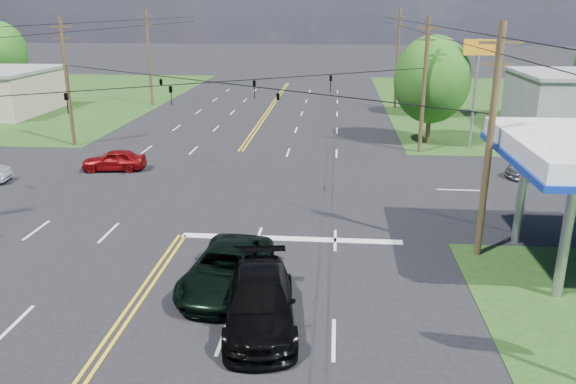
# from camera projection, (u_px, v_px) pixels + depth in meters

# --- Properties ---
(ground) EXTENTS (280.00, 280.00, 0.00)m
(ground) POSITION_uv_depth(u_px,v_px,m) (218.00, 184.00, 33.35)
(ground) COLOR black
(ground) RESTS_ON ground
(stop_bar) EXTENTS (10.00, 0.50, 0.02)m
(stop_bar) POSITION_uv_depth(u_px,v_px,m) (291.00, 239.00, 25.36)
(stop_bar) COLOR silver
(stop_bar) RESTS_ON ground
(pole_se) EXTENTS (1.60, 0.28, 9.50)m
(pole_se) POSITION_uv_depth(u_px,v_px,m) (490.00, 141.00, 22.24)
(pole_se) COLOR #43321C
(pole_se) RESTS_ON ground
(pole_nw) EXTENTS (1.60, 0.28, 9.50)m
(pole_nw) POSITION_uv_depth(u_px,v_px,m) (67.00, 80.00, 41.40)
(pole_nw) COLOR #43321C
(pole_nw) RESTS_ON ground
(pole_ne) EXTENTS (1.60, 0.28, 9.50)m
(pole_ne) POSITION_uv_depth(u_px,v_px,m) (424.00, 84.00, 39.29)
(pole_ne) COLOR #43321C
(pole_ne) RESTS_ON ground
(pole_left_far) EXTENTS (1.60, 0.28, 10.00)m
(pole_left_far) POSITION_uv_depth(u_px,v_px,m) (149.00, 56.00, 59.32)
(pole_left_far) COLOR #43321C
(pole_left_far) RESTS_ON ground
(pole_right_far) EXTENTS (1.60, 0.28, 10.00)m
(pole_right_far) POSITION_uv_depth(u_px,v_px,m) (398.00, 58.00, 57.20)
(pole_right_far) COLOR #43321C
(pole_right_far) RESTS_ON ground
(span_wire_signals) EXTENTS (26.00, 18.00, 1.13)m
(span_wire_signals) POSITION_uv_depth(u_px,v_px,m) (214.00, 82.00, 31.49)
(span_wire_signals) COLOR black
(span_wire_signals) RESTS_ON ground
(power_lines) EXTENTS (26.04, 100.00, 0.64)m
(power_lines) POSITION_uv_depth(u_px,v_px,m) (204.00, 36.00, 28.78)
(power_lines) COLOR black
(power_lines) RESTS_ON ground
(tree_right_a) EXTENTS (5.70, 5.70, 8.18)m
(tree_right_a) POSITION_uv_depth(u_px,v_px,m) (432.00, 80.00, 42.06)
(tree_right_a) COLOR #43321C
(tree_right_a) RESTS_ON ground
(tree_right_b) EXTENTS (4.94, 4.94, 7.09)m
(tree_right_b) POSITION_uv_depth(u_px,v_px,m) (438.00, 72.00, 53.42)
(tree_right_b) COLOR #43321C
(tree_right_b) RESTS_ON ground
(tree_far_l) EXTENTS (6.08, 6.08, 8.72)m
(tree_far_l) POSITION_uv_depth(u_px,v_px,m) (0.00, 52.00, 64.65)
(tree_far_l) COLOR #43321C
(tree_far_l) RESTS_ON ground
(pickup_dkgreen) EXTENTS (3.17, 5.83, 1.55)m
(pickup_dkgreen) POSITION_uv_depth(u_px,v_px,m) (226.00, 269.00, 20.72)
(pickup_dkgreen) COLOR black
(pickup_dkgreen) RESTS_ON ground
(suv_black) EXTENTS (3.05, 5.91, 1.64)m
(suv_black) POSITION_uv_depth(u_px,v_px,m) (260.00, 301.00, 18.30)
(suv_black) COLOR black
(suv_black) RESTS_ON ground
(sedan_red) EXTENTS (4.15, 2.09, 1.36)m
(sedan_red) POSITION_uv_depth(u_px,v_px,m) (114.00, 160.00, 36.00)
(sedan_red) COLOR maroon
(sedan_red) RESTS_ON ground
(sedan_far) EXTENTS (4.97, 2.38, 1.40)m
(sedan_far) POSITION_uv_depth(u_px,v_px,m) (547.00, 168.00, 34.22)
(sedan_far) COLOR #98989C
(sedan_far) RESTS_ON ground
(polesign_ne) EXTENTS (2.18, 0.26, 7.93)m
(polesign_ne) POSITION_uv_depth(u_px,v_px,m) (478.00, 64.00, 40.06)
(polesign_ne) COLOR #A5A5AA
(polesign_ne) RESTS_ON ground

